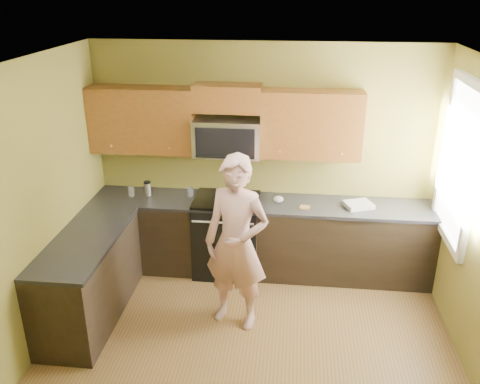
# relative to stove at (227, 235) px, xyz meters

# --- Properties ---
(floor) EXTENTS (4.00, 4.00, 0.00)m
(floor) POSITION_rel_stove_xyz_m (0.40, -1.68, -0.47)
(floor) COLOR brown
(floor) RESTS_ON ground
(ceiling) EXTENTS (4.00, 4.00, 0.00)m
(ceiling) POSITION_rel_stove_xyz_m (0.40, -1.68, 2.23)
(ceiling) COLOR white
(ceiling) RESTS_ON ground
(wall_back) EXTENTS (4.00, 0.00, 4.00)m
(wall_back) POSITION_rel_stove_xyz_m (0.40, 0.32, 0.88)
(wall_back) COLOR olive
(wall_back) RESTS_ON ground
(wall_left) EXTENTS (0.00, 4.00, 4.00)m
(wall_left) POSITION_rel_stove_xyz_m (-1.60, -1.68, 0.88)
(wall_left) COLOR olive
(wall_left) RESTS_ON ground
(cabinet_back_run) EXTENTS (4.00, 0.60, 0.88)m
(cabinet_back_run) POSITION_rel_stove_xyz_m (0.40, 0.02, -0.03)
(cabinet_back_run) COLOR black
(cabinet_back_run) RESTS_ON floor
(cabinet_left_run) EXTENTS (0.60, 1.60, 0.88)m
(cabinet_left_run) POSITION_rel_stove_xyz_m (-1.30, -1.08, -0.03)
(cabinet_left_run) COLOR black
(cabinet_left_run) RESTS_ON floor
(countertop_back) EXTENTS (4.00, 0.62, 0.04)m
(countertop_back) POSITION_rel_stove_xyz_m (0.40, 0.01, 0.43)
(countertop_back) COLOR black
(countertop_back) RESTS_ON cabinet_back_run
(countertop_left) EXTENTS (0.62, 1.60, 0.04)m
(countertop_left) POSITION_rel_stove_xyz_m (-1.29, -1.08, 0.43)
(countertop_left) COLOR black
(countertop_left) RESTS_ON cabinet_left_run
(stove) EXTENTS (0.76, 0.65, 0.95)m
(stove) POSITION_rel_stove_xyz_m (0.00, 0.00, 0.00)
(stove) COLOR black
(stove) RESTS_ON floor
(microwave) EXTENTS (0.76, 0.40, 0.42)m
(microwave) POSITION_rel_stove_xyz_m (0.00, 0.12, 0.97)
(microwave) COLOR silver
(microwave) RESTS_ON wall_back
(upper_cab_left) EXTENTS (1.22, 0.33, 0.75)m
(upper_cab_left) POSITION_rel_stove_xyz_m (-0.99, 0.16, 0.97)
(upper_cab_left) COLOR brown
(upper_cab_left) RESTS_ON wall_back
(upper_cab_right) EXTENTS (1.12, 0.33, 0.75)m
(upper_cab_right) POSITION_rel_stove_xyz_m (0.94, 0.16, 0.97)
(upper_cab_right) COLOR brown
(upper_cab_right) RESTS_ON wall_back
(upper_cab_over_mw) EXTENTS (0.76, 0.33, 0.30)m
(upper_cab_over_mw) POSITION_rel_stove_xyz_m (0.00, 0.16, 1.62)
(upper_cab_over_mw) COLOR brown
(upper_cab_over_mw) RESTS_ON wall_back
(window) EXTENTS (0.06, 1.06, 1.66)m
(window) POSITION_rel_stove_xyz_m (2.38, -0.48, 1.17)
(window) COLOR white
(window) RESTS_ON wall_right
(woman) EXTENTS (0.76, 0.60, 1.82)m
(woman) POSITION_rel_stove_xyz_m (0.24, -1.00, 0.43)
(woman) COLOR #D66E6B
(woman) RESTS_ON floor
(frying_pan) EXTENTS (0.37, 0.51, 0.06)m
(frying_pan) POSITION_rel_stove_xyz_m (0.04, -0.22, 0.47)
(frying_pan) COLOR black
(frying_pan) RESTS_ON stove
(butter_tub) EXTENTS (0.13, 0.13, 0.08)m
(butter_tub) POSITION_rel_stove_xyz_m (0.21, -0.10, 0.45)
(butter_tub) COLOR yellow
(butter_tub) RESTS_ON countertop_back
(toast_slice) EXTENTS (0.13, 0.13, 0.01)m
(toast_slice) POSITION_rel_stove_xyz_m (0.91, -0.10, 0.45)
(toast_slice) COLOR #B27F47
(toast_slice) RESTS_ON countertop_back
(napkin_a) EXTENTS (0.14, 0.15, 0.06)m
(napkin_a) POSITION_rel_stove_xyz_m (0.17, -0.12, 0.48)
(napkin_a) COLOR silver
(napkin_a) RESTS_ON countertop_back
(napkin_b) EXTENTS (0.15, 0.16, 0.07)m
(napkin_b) POSITION_rel_stove_xyz_m (0.60, 0.04, 0.48)
(napkin_b) COLOR silver
(napkin_b) RESTS_ON countertop_back
(dish_towel) EXTENTS (0.37, 0.33, 0.05)m
(dish_towel) POSITION_rel_stove_xyz_m (1.52, 0.00, 0.47)
(dish_towel) COLOR silver
(dish_towel) RESTS_ON countertop_back
(travel_mug) EXTENTS (0.09, 0.09, 0.18)m
(travel_mug) POSITION_rel_stove_xyz_m (-0.96, 0.07, 0.45)
(travel_mug) COLOR silver
(travel_mug) RESTS_ON countertop_back
(glass_a) EXTENTS (0.08, 0.08, 0.12)m
(glass_a) POSITION_rel_stove_xyz_m (-1.15, 0.02, 0.51)
(glass_a) COLOR silver
(glass_a) RESTS_ON countertop_back
(glass_c) EXTENTS (0.09, 0.09, 0.12)m
(glass_c) POSITION_rel_stove_xyz_m (-0.45, 0.08, 0.51)
(glass_c) COLOR silver
(glass_c) RESTS_ON countertop_back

